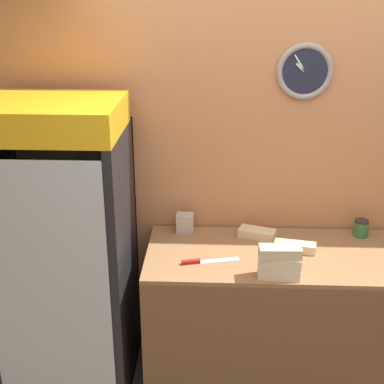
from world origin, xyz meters
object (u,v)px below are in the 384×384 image
(sandwich_stack_bottom, at_px, (279,272))
(sandwich_flat_right, at_px, (257,233))
(chefs_knife, at_px, (203,261))
(napkin_dispenser, at_px, (185,223))
(sandwich_stack_middle, at_px, (279,262))
(beverage_cooler, at_px, (65,232))
(sandwich_flat_left, at_px, (295,247))
(condiment_jar, at_px, (361,228))
(sandwich_stack_top, at_px, (280,252))

(sandwich_stack_bottom, height_order, sandwich_flat_right, sandwich_stack_bottom)
(chefs_knife, distance_m, napkin_dispenser, 0.43)
(sandwich_stack_bottom, distance_m, sandwich_stack_middle, 0.06)
(sandwich_stack_middle, bearing_deg, sandwich_stack_bottom, 0.00)
(napkin_dispenser, bearing_deg, sandwich_stack_middle, -45.54)
(beverage_cooler, distance_m, sandwich_flat_left, 1.40)
(sandwich_stack_middle, relative_size, condiment_jar, 2.08)
(sandwich_stack_top, height_order, chefs_knife, sandwich_stack_top)
(chefs_knife, bearing_deg, beverage_cooler, 168.31)
(sandwich_stack_top, height_order, condiment_jar, sandwich_stack_top)
(condiment_jar, relative_size, napkin_dispenser, 0.92)
(sandwich_stack_bottom, distance_m, napkin_dispenser, 0.78)
(sandwich_flat_right, bearing_deg, chefs_knife, -134.55)
(sandwich_stack_middle, bearing_deg, condiment_jar, 42.88)
(sandwich_stack_top, xyz_separation_m, condiment_jar, (0.58, 0.54, -0.10))
(sandwich_stack_middle, bearing_deg, sandwich_flat_left, 67.31)
(sandwich_stack_bottom, xyz_separation_m, sandwich_stack_top, (-0.00, 0.00, 0.12))
(sandwich_stack_top, distance_m, condiment_jar, 0.79)
(sandwich_flat_left, relative_size, condiment_jar, 2.34)
(beverage_cooler, height_order, sandwich_flat_right, beverage_cooler)
(sandwich_stack_top, relative_size, chefs_knife, 0.68)
(chefs_knife, relative_size, napkin_dispenser, 2.83)
(beverage_cooler, bearing_deg, sandwich_stack_top, -14.23)
(chefs_knife, bearing_deg, napkin_dispenser, 106.90)
(sandwich_stack_middle, xyz_separation_m, sandwich_stack_top, (-0.00, 0.00, 0.06))
(sandwich_stack_middle, distance_m, sandwich_flat_left, 0.35)
(sandwich_flat_right, bearing_deg, napkin_dispenser, 171.81)
(sandwich_stack_middle, relative_size, sandwich_stack_top, 1.00)
(sandwich_flat_left, bearing_deg, sandwich_stack_middle, -112.69)
(chefs_knife, bearing_deg, sandwich_flat_left, 16.86)
(condiment_jar, distance_m, napkin_dispenser, 1.12)
(sandwich_stack_bottom, relative_size, napkin_dispenser, 1.93)
(sandwich_flat_right, bearing_deg, sandwich_flat_left, -39.32)
(sandwich_flat_left, relative_size, chefs_knife, 0.76)
(sandwich_stack_middle, xyz_separation_m, sandwich_flat_right, (-0.08, 0.49, -0.07))
(chefs_knife, bearing_deg, condiment_jar, 21.32)
(beverage_cooler, relative_size, sandwich_flat_right, 7.32)
(beverage_cooler, distance_m, sandwich_stack_top, 1.31)
(sandwich_stack_top, relative_size, napkin_dispenser, 1.91)
(beverage_cooler, bearing_deg, sandwich_stack_bottom, -14.23)
(sandwich_flat_right, height_order, condiment_jar, condiment_jar)
(sandwich_stack_bottom, height_order, sandwich_stack_middle, sandwich_stack_middle)
(beverage_cooler, relative_size, sandwich_flat_left, 7.11)
(sandwich_stack_middle, height_order, chefs_knife, sandwich_stack_middle)
(sandwich_flat_right, xyz_separation_m, chefs_knife, (-0.34, -0.34, -0.02))
(napkin_dispenser, bearing_deg, sandwich_flat_right, -8.19)
(sandwich_stack_bottom, bearing_deg, sandwich_flat_right, 99.66)
(sandwich_stack_bottom, height_order, sandwich_flat_left, sandwich_stack_bottom)
(sandwich_stack_bottom, distance_m, sandwich_flat_right, 0.50)
(condiment_jar, bearing_deg, beverage_cooler, -173.35)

